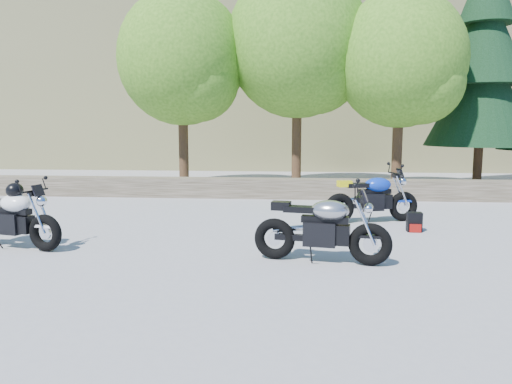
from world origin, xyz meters
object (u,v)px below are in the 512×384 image
silver_bike (322,229)px  white_bike (10,216)px  backpack (414,222)px  blue_bike (373,199)px

silver_bike → white_bike: bearing=-174.8°
silver_bike → backpack: bearing=61.6°
white_bike → backpack: bearing=29.4°
silver_bike → white_bike: size_ratio=1.04×
silver_bike → backpack: (1.70, 2.16, -0.29)m
blue_bike → backpack: size_ratio=5.42×
backpack → white_bike: bearing=-164.3°
white_bike → blue_bike: white_bike is taller
white_bike → silver_bike: bearing=9.1°
white_bike → backpack: size_ratio=5.25×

